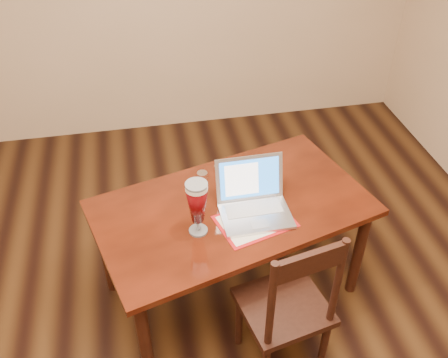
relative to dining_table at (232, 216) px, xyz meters
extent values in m
cube|color=#551A0B|center=(0.01, 0.01, 0.05)|extent=(1.61, 1.17, 0.04)
cylinder|color=black|center=(-0.53, -0.49, -0.29)|extent=(0.06, 0.06, 0.64)
cylinder|color=black|center=(0.72, -0.14, -0.29)|extent=(0.06, 0.06, 0.64)
cylinder|color=black|center=(-0.71, 0.16, -0.29)|extent=(0.06, 0.06, 0.64)
cylinder|color=black|center=(0.54, 0.51, -0.29)|extent=(0.06, 0.06, 0.64)
cube|color=#B51013|center=(0.09, -0.13, 0.07)|extent=(0.44, 0.36, 0.00)
cube|color=white|center=(0.09, -0.13, 0.07)|extent=(0.39, 0.32, 0.00)
cube|color=silver|center=(0.10, -0.11, 0.08)|extent=(0.36, 0.25, 0.02)
cube|color=#BABABE|center=(0.10, -0.06, 0.09)|extent=(0.30, 0.12, 0.00)
cube|color=silver|center=(0.11, -0.18, 0.09)|extent=(0.09, 0.07, 0.00)
cube|color=silver|center=(0.10, 0.05, 0.21)|extent=(0.36, 0.08, 0.24)
cube|color=blue|center=(0.10, 0.04, 0.21)|extent=(0.32, 0.06, 0.20)
cube|color=white|center=(0.06, 0.04, 0.21)|extent=(0.18, 0.05, 0.17)
cylinder|color=silver|center=(-0.20, -0.15, 0.07)|extent=(0.09, 0.09, 0.01)
cylinder|color=silver|center=(-0.20, -0.15, 0.11)|extent=(0.02, 0.02, 0.07)
cylinder|color=white|center=(-0.20, -0.15, 0.35)|extent=(0.11, 0.11, 0.02)
cylinder|color=silver|center=(-0.20, -0.15, 0.37)|extent=(0.11, 0.11, 0.01)
cylinder|color=white|center=(-0.12, 0.27, 0.08)|extent=(0.06, 0.06, 0.04)
cylinder|color=white|center=(-0.01, 0.32, 0.08)|extent=(0.06, 0.06, 0.04)
cube|color=black|center=(0.16, -0.49, -0.19)|extent=(0.48, 0.46, 0.04)
cylinder|color=black|center=(0.35, -0.61, -0.41)|extent=(0.04, 0.04, 0.40)
cylinder|color=black|center=(-0.03, -0.37, -0.41)|extent=(0.04, 0.04, 0.40)
cylinder|color=black|center=(0.29, -0.30, -0.41)|extent=(0.04, 0.04, 0.40)
cylinder|color=black|center=(0.03, -0.68, 0.09)|extent=(0.04, 0.04, 0.53)
cylinder|color=black|center=(0.35, -0.61, 0.09)|extent=(0.04, 0.04, 0.53)
cube|color=black|center=(0.19, -0.64, 0.28)|extent=(0.33, 0.09, 0.12)
camera|label=1|loc=(-0.43, -1.94, 1.83)|focal=40.00mm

